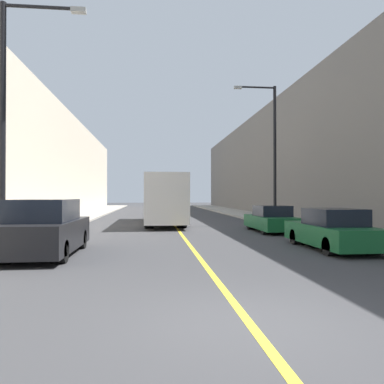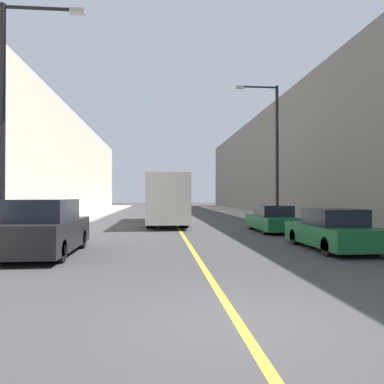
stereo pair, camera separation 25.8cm
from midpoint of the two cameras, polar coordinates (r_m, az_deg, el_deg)
ground_plane at (r=6.10m, az=7.60°, el=-19.38°), size 200.00×200.00×0.00m
sidewalk_left at (r=36.27m, az=-16.69°, el=-3.53°), size 3.80×72.00×0.14m
sidewalk_right at (r=36.87m, az=8.61°, el=-3.50°), size 3.80×72.00×0.14m
building_row_left at (r=37.28m, az=-22.59°, el=4.64°), size 4.00×72.00×10.64m
building_row_right at (r=38.17m, az=14.29°, el=4.82°), size 4.00×72.00×11.07m
road_center_line at (r=35.69m, az=-3.93°, el=-3.71°), size 0.16×72.00×0.01m
bus at (r=26.28m, az=-4.60°, el=-1.00°), size 2.54×11.51×3.28m
parked_suv_left at (r=13.26m, az=-21.96°, el=-5.32°), size 2.00×4.91×1.85m
car_right_near at (r=14.64m, az=20.08°, el=-5.58°), size 1.84×4.69×1.50m
car_right_mid at (r=20.82m, az=11.59°, el=-4.17°), size 1.83×4.66×1.44m
street_lamp_left at (r=14.07m, az=-26.47°, el=11.22°), size 2.78×0.24×8.23m
street_lamp_right at (r=24.80m, az=11.73°, el=6.87°), size 2.78×0.24×8.90m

